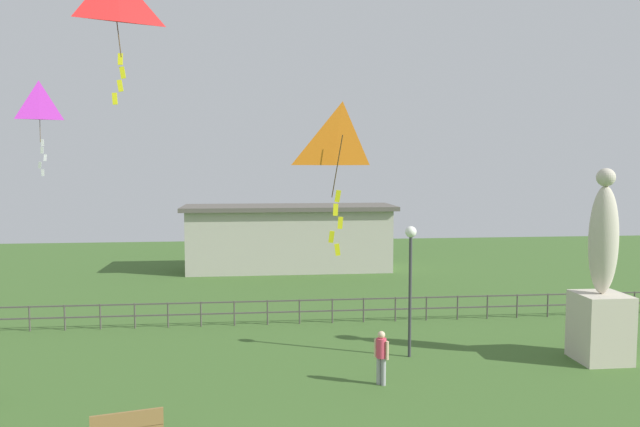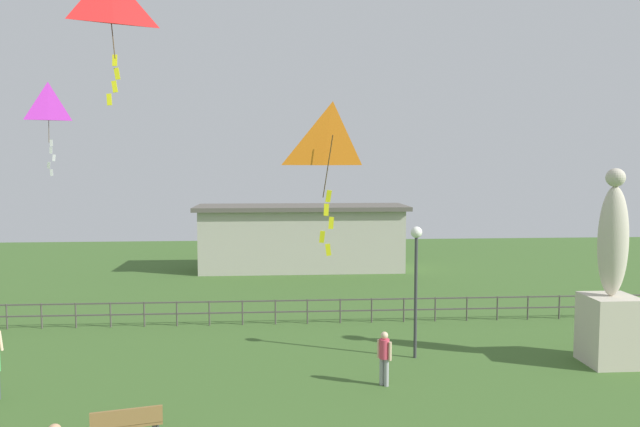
# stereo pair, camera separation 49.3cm
# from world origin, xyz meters

# --- Properties ---
(statue_monument) EXTENTS (1.48, 1.48, 6.00)m
(statue_monument) POSITION_xyz_m (9.65, 8.65, 2.06)
(statue_monument) COLOR beige
(statue_monument) RESTS_ON ground_plane
(lamppost) EXTENTS (0.36, 0.36, 4.19)m
(lamppost) POSITION_xyz_m (3.85, 9.66, 3.07)
(lamppost) COLOR #38383D
(lamppost) RESTS_ON ground_plane
(park_bench) EXTENTS (1.55, 0.74, 0.85)m
(park_bench) POSITION_xyz_m (-3.76, 4.23, 0.46)
(park_bench) COLOR olive
(park_bench) RESTS_ON ground_plane
(person_3) EXTENTS (0.36, 0.34, 1.52)m
(person_3) POSITION_xyz_m (2.45, 7.35, 0.87)
(person_3) COLOR #99999E
(person_3) RESTS_ON ground_plane
(kite_0) EXTENTS (1.06, 0.95, 2.76)m
(kite_0) POSITION_xyz_m (-7.30, 10.02, 7.84)
(kite_0) COLOR #B22DB2
(kite_1) EXTENTS (1.12, 0.75, 2.48)m
(kite_1) POSITION_xyz_m (0.42, 0.90, 6.49)
(kite_1) COLOR orange
(kite_4) EXTENTS (1.16, 0.87, 2.29)m
(kite_4) POSITION_xyz_m (-3.30, 2.03, 8.81)
(kite_4) COLOR red
(waterfront_railing) EXTENTS (36.03, 0.06, 0.95)m
(waterfront_railing) POSITION_xyz_m (-0.41, 14.00, 0.62)
(waterfront_railing) COLOR #4C4742
(waterfront_railing) RESTS_ON ground_plane
(pavilion_building) EXTENTS (12.16, 4.04, 3.77)m
(pavilion_building) POSITION_xyz_m (0.91, 26.00, 1.91)
(pavilion_building) COLOR #B7B2A3
(pavilion_building) RESTS_ON ground_plane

